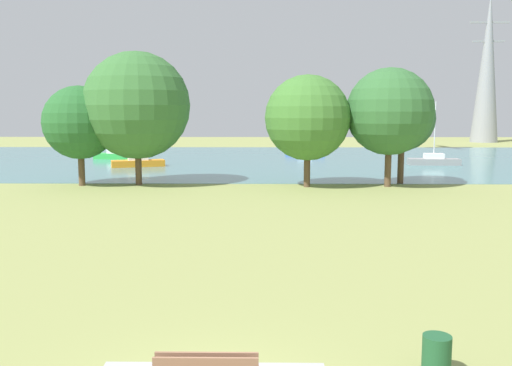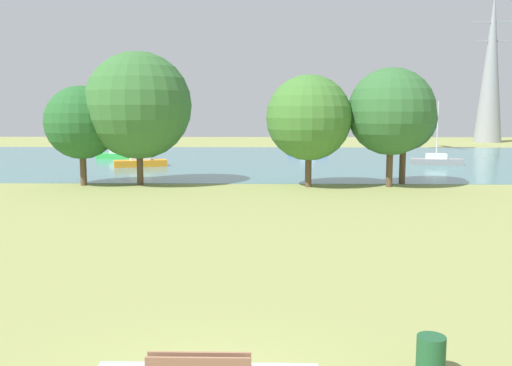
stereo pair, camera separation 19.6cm
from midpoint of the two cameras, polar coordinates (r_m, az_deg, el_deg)
name	(u,v)px [view 1 (the left image)]	position (r m, az deg, el deg)	size (l,w,h in m)	color
ground_plane	(246,202)	(31.45, -1.17, -1.99)	(160.00, 160.00, 0.00)	#8C9351
litter_bin	(437,355)	(11.82, 17.58, -16.53)	(0.56, 0.56, 0.80)	#1E512D
water_surface	(255,159)	(59.24, -0.24, 2.43)	(140.00, 40.00, 0.02)	teal
sailboat_green	(117,155)	(61.60, -14.21, 2.82)	(5.01, 2.49, 6.99)	green
sailboat_gray	(434,160)	(55.76, 17.68, 2.23)	(4.89, 1.82, 6.03)	gray
sailboat_orange	(138,162)	(52.69, -12.13, 2.15)	(5.03, 2.96, 7.37)	orange
sailboat_blue	(305,149)	(68.27, 5.02, 3.45)	(4.97, 2.22, 7.37)	blue
tree_east_near	(80,123)	(40.05, -17.79, 5.92)	(5.02, 5.02, 6.87)	brown
tree_mid_shore	(137,106)	(39.39, -12.29, 7.78)	(7.37, 7.37, 9.20)	brown
tree_east_far	(308,118)	(37.66, 5.17, 6.68)	(5.76, 5.76, 7.57)	brown
tree_west_near	(390,112)	(38.65, 13.42, 7.14)	(5.88, 5.88, 8.04)	brown
tree_west_far	(402,119)	(40.51, 14.66, 6.40)	(4.56, 4.56, 6.89)	brown
electricity_pylon	(487,68)	(100.24, 22.60, 10.86)	(6.40, 4.40, 24.32)	gray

